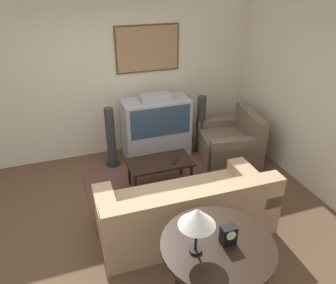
{
  "coord_description": "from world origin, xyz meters",
  "views": [
    {
      "loc": [
        -0.77,
        -3.24,
        2.97
      ],
      "look_at": [
        0.62,
        0.73,
        0.75
      ],
      "focal_mm": 35.0,
      "sensor_mm": 36.0,
      "label": 1
    }
  ],
  "objects_px": {
    "couch": "(186,211)",
    "armchair": "(231,144)",
    "tv": "(156,128)",
    "coffee_table": "(160,164)",
    "console_table": "(218,250)",
    "mantel_clock": "(228,235)",
    "speaker_tower_left": "(111,139)",
    "table_lamp": "(197,218)",
    "speaker_tower_right": "(201,125)"
  },
  "relations": [
    {
      "from": "couch",
      "to": "armchair",
      "type": "bearing_deg",
      "value": -134.14
    },
    {
      "from": "mantel_clock",
      "to": "speaker_tower_right",
      "type": "bearing_deg",
      "value": 69.59
    },
    {
      "from": "tv",
      "to": "speaker_tower_left",
      "type": "height_order",
      "value": "tv"
    },
    {
      "from": "tv",
      "to": "coffee_table",
      "type": "distance_m",
      "value": 1.0
    },
    {
      "from": "coffee_table",
      "to": "console_table",
      "type": "xyz_separation_m",
      "value": [
        -0.13,
        -2.09,
        0.35
      ]
    },
    {
      "from": "tv",
      "to": "speaker_tower_right",
      "type": "relative_size",
      "value": 1.09
    },
    {
      "from": "mantel_clock",
      "to": "speaker_tower_right",
      "type": "distance_m",
      "value": 3.2
    },
    {
      "from": "console_table",
      "to": "speaker_tower_left",
      "type": "relative_size",
      "value": 0.99
    },
    {
      "from": "armchair",
      "to": "mantel_clock",
      "type": "relative_size",
      "value": 6.33
    },
    {
      "from": "table_lamp",
      "to": "speaker_tower_left",
      "type": "height_order",
      "value": "table_lamp"
    },
    {
      "from": "console_table",
      "to": "mantel_clock",
      "type": "distance_m",
      "value": 0.18
    },
    {
      "from": "armchair",
      "to": "coffee_table",
      "type": "bearing_deg",
      "value": -64.9
    },
    {
      "from": "mantel_clock",
      "to": "speaker_tower_left",
      "type": "bearing_deg",
      "value": 99.76
    },
    {
      "from": "tv",
      "to": "couch",
      "type": "xyz_separation_m",
      "value": [
        -0.23,
        -1.97,
        -0.25
      ]
    },
    {
      "from": "tv",
      "to": "console_table",
      "type": "height_order",
      "value": "tv"
    },
    {
      "from": "tv",
      "to": "speaker_tower_right",
      "type": "xyz_separation_m",
      "value": [
        0.81,
        -0.09,
        -0.04
      ]
    },
    {
      "from": "console_table",
      "to": "speaker_tower_right",
      "type": "distance_m",
      "value": 3.2
    },
    {
      "from": "tv",
      "to": "coffee_table",
      "type": "xyz_separation_m",
      "value": [
        -0.25,
        -0.96,
        -0.14
      ]
    },
    {
      "from": "couch",
      "to": "armchair",
      "type": "height_order",
      "value": "armchair"
    },
    {
      "from": "armchair",
      "to": "table_lamp",
      "type": "height_order",
      "value": "table_lamp"
    },
    {
      "from": "console_table",
      "to": "table_lamp",
      "type": "bearing_deg",
      "value": -176.79
    },
    {
      "from": "tv",
      "to": "armchair",
      "type": "distance_m",
      "value": 1.32
    },
    {
      "from": "tv",
      "to": "armchair",
      "type": "height_order",
      "value": "tv"
    },
    {
      "from": "coffee_table",
      "to": "couch",
      "type": "bearing_deg",
      "value": -89.19
    },
    {
      "from": "coffee_table",
      "to": "speaker_tower_right",
      "type": "distance_m",
      "value": 1.37
    },
    {
      "from": "couch",
      "to": "coffee_table",
      "type": "relative_size",
      "value": 2.27
    },
    {
      "from": "table_lamp",
      "to": "speaker_tower_left",
      "type": "xyz_separation_m",
      "value": [
        -0.2,
        2.97,
        -0.7
      ]
    },
    {
      "from": "mantel_clock",
      "to": "armchair",
      "type": "bearing_deg",
      "value": 59.57
    },
    {
      "from": "tv",
      "to": "speaker_tower_left",
      "type": "relative_size",
      "value": 1.09
    },
    {
      "from": "speaker_tower_right",
      "to": "armchair",
      "type": "bearing_deg",
      "value": -52.04
    },
    {
      "from": "speaker_tower_left",
      "to": "speaker_tower_right",
      "type": "xyz_separation_m",
      "value": [
        1.62,
        0.0,
        0.0
      ]
    },
    {
      "from": "console_table",
      "to": "tv",
      "type": "bearing_deg",
      "value": 82.88
    },
    {
      "from": "armchair",
      "to": "console_table",
      "type": "xyz_separation_m",
      "value": [
        -1.56,
        -2.49,
        0.45
      ]
    },
    {
      "from": "speaker_tower_left",
      "to": "speaker_tower_right",
      "type": "distance_m",
      "value": 1.62
    },
    {
      "from": "armchair",
      "to": "coffee_table",
      "type": "relative_size",
      "value": 1.18
    },
    {
      "from": "couch",
      "to": "table_lamp",
      "type": "relative_size",
      "value": 4.7
    },
    {
      "from": "couch",
      "to": "armchair",
      "type": "distance_m",
      "value": 1.99
    },
    {
      "from": "mantel_clock",
      "to": "speaker_tower_left",
      "type": "distance_m",
      "value": 3.05
    },
    {
      "from": "table_lamp",
      "to": "armchair",
      "type": "bearing_deg",
      "value": 54.56
    },
    {
      "from": "console_table",
      "to": "table_lamp",
      "type": "xyz_separation_m",
      "value": [
        -0.23,
        -0.01,
        0.44
      ]
    },
    {
      "from": "armchair",
      "to": "console_table",
      "type": "height_order",
      "value": "armchair"
    },
    {
      "from": "armchair",
      "to": "speaker_tower_left",
      "type": "relative_size",
      "value": 1.08
    },
    {
      "from": "tv",
      "to": "armchair",
      "type": "relative_size",
      "value": 1.02
    },
    {
      "from": "coffee_table",
      "to": "mantel_clock",
      "type": "distance_m",
      "value": 2.17
    },
    {
      "from": "speaker_tower_right",
      "to": "speaker_tower_left",
      "type": "bearing_deg",
      "value": 180.0
    },
    {
      "from": "console_table",
      "to": "mantel_clock",
      "type": "xyz_separation_m",
      "value": [
        0.08,
        -0.01,
        0.16
      ]
    },
    {
      "from": "console_table",
      "to": "speaker_tower_left",
      "type": "height_order",
      "value": "speaker_tower_left"
    },
    {
      "from": "couch",
      "to": "tv",
      "type": "bearing_deg",
      "value": -95.95
    },
    {
      "from": "console_table",
      "to": "coffee_table",
      "type": "bearing_deg",
      "value": 86.36
    },
    {
      "from": "armchair",
      "to": "speaker_tower_left",
      "type": "bearing_deg",
      "value": -93.96
    }
  ]
}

